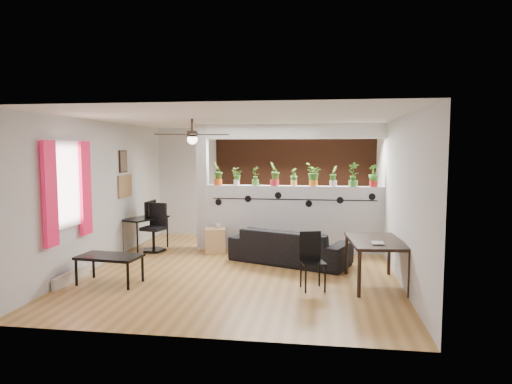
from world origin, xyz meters
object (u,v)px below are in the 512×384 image
object	(u,v)px
sofa	(290,246)
cube_shelf	(216,240)
potted_plant_7	(353,174)
computer_desk	(145,221)
potted_plant_3	(275,173)
potted_plant_4	(294,176)
potted_plant_0	(218,173)
potted_plant_2	(255,175)
potted_plant_1	(237,176)
potted_plant_6	(333,175)
potted_plant_8	(374,175)
potted_plant_5	(313,174)
office_chair	(155,231)
cup	(218,226)
coffee_table	(110,258)
folding_chair	(311,255)
ceiling_fan	(192,136)
dining_table	(376,245)

from	to	relation	value
sofa	cube_shelf	size ratio (longest dim) A/B	4.15
potted_plant_7	computer_desk	bearing A→B (deg)	-175.41
potted_plant_3	potted_plant_4	size ratio (longest dim) A/B	1.35
potted_plant_0	potted_plant_2	distance (m)	0.79
potted_plant_7	cube_shelf	world-z (taller)	potted_plant_7
potted_plant_1	potted_plant_6	size ratio (longest dim) A/B	0.88
potted_plant_1	cube_shelf	world-z (taller)	potted_plant_1
potted_plant_1	potted_plant_8	bearing A→B (deg)	-0.00
potted_plant_5	potted_plant_6	xyz separation A→B (m)	(0.40, 0.00, -0.03)
potted_plant_5	office_chair	size ratio (longest dim) A/B	0.48
potted_plant_3	cup	size ratio (longest dim) A/B	3.84
potted_plant_1	coffee_table	world-z (taller)	potted_plant_1
cube_shelf	sofa	bearing A→B (deg)	-34.49
potted_plant_1	potted_plant_2	world-z (taller)	potted_plant_2
potted_plant_1	folding_chair	xyz separation A→B (m)	(1.61, -2.47, -1.04)
potted_plant_3	ceiling_fan	bearing A→B (deg)	-123.80
potted_plant_5	computer_desk	size ratio (longest dim) A/B	0.44
potted_plant_0	office_chair	distance (m)	1.75
potted_plant_0	potted_plant_8	world-z (taller)	potted_plant_0
sofa	coffee_table	xyz separation A→B (m)	(-2.69, -1.72, 0.10)
potted_plant_1	potted_plant_6	world-z (taller)	potted_plant_6
potted_plant_1	computer_desk	xyz separation A→B (m)	(-1.87, -0.34, -0.92)
potted_plant_8	computer_desk	world-z (taller)	potted_plant_8
ceiling_fan	potted_plant_2	bearing A→B (deg)	65.77
potted_plant_0	potted_plant_3	distance (m)	1.19
cube_shelf	folding_chair	distance (m)	2.92
potted_plant_3	cup	xyz separation A→B (m)	(-1.12, -0.34, -1.06)
potted_plant_5	potted_plant_7	xyz separation A→B (m)	(0.79, -0.00, 0.01)
folding_chair	cup	bearing A→B (deg)	132.19
potted_plant_1	folding_chair	size ratio (longest dim) A/B	0.42
potted_plant_8	sofa	size ratio (longest dim) A/B	0.22
potted_plant_7	office_chair	world-z (taller)	potted_plant_7
potted_plant_1	coffee_table	distance (m)	3.29
potted_plant_7	dining_table	distance (m)	2.39
potted_plant_3	office_chair	world-z (taller)	potted_plant_3
potted_plant_4	potted_plant_7	size ratio (longest dim) A/B	0.74
potted_plant_4	computer_desk	size ratio (longest dim) A/B	0.34
potted_plant_6	sofa	world-z (taller)	potted_plant_6
folding_chair	potted_plant_7	bearing A→B (deg)	72.83
potted_plant_1	potted_plant_3	size ratio (longest dim) A/B	0.74
cube_shelf	ceiling_fan	bearing A→B (deg)	-103.90
potted_plant_6	coffee_table	size ratio (longest dim) A/B	0.41
potted_plant_4	office_chair	xyz separation A→B (m)	(-2.81, -0.42, -1.12)
potted_plant_2	computer_desk	distance (m)	2.47
potted_plant_6	computer_desk	world-z (taller)	potted_plant_6
potted_plant_6	potted_plant_8	size ratio (longest dim) A/B	0.91
potted_plant_6	sofa	distance (m)	1.78
dining_table	sofa	bearing A→B (deg)	139.44
potted_plant_4	office_chair	bearing A→B (deg)	-171.41
computer_desk	coffee_table	distance (m)	2.39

